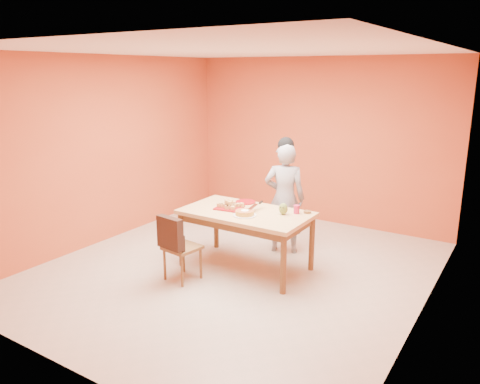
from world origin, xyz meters
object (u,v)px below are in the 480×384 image
Objects in this scene: sponge_cake at (245,213)px; pastry_platter at (229,208)px; dining_table at (246,218)px; red_dinner_plate at (246,202)px; egg_ornament at (283,209)px; checker_tin at (307,212)px; person at (285,198)px; magenta_glass at (297,209)px; dining_chair at (181,246)px.

pastry_platter is at bearing 154.01° from sponge_cake.
dining_table is 0.42m from red_dinner_plate.
pastry_platter is 0.38m from sponge_cake.
dining_table is 11.23× the size of egg_ornament.
checker_tin is at bearing 27.24° from dining_table.
red_dinner_plate is at bearing 29.03° from person.
magenta_glass reaches higher than red_dinner_plate.
dining_chair is 1.48m from magenta_glass.
red_dinner_plate is at bearing 120.75° from sponge_cake.
red_dinner_plate is (0.03, 0.34, -0.00)m from pastry_platter.
magenta_glass reaches higher than checker_tin.
egg_ornament is (0.45, 0.14, 0.17)m from dining_table.
pastry_platter is at bearing -159.46° from checker_tin.
dining_table is 0.89m from dining_chair.
egg_ornament reaches higher than sponge_cake.
magenta_glass reaches higher than pastry_platter.
pastry_platter is at bearing 41.78° from person.
sponge_cake is (0.30, -0.51, 0.03)m from red_dinner_plate.
magenta_glass is (0.79, -0.08, 0.04)m from red_dinner_plate.
sponge_cake is 0.48m from egg_ornament.
magenta_glass is (0.49, 0.42, 0.01)m from sponge_cake.
magenta_glass is at bearing 108.35° from person.
dining_chair is at bearing -136.90° from checker_tin.
red_dinner_plate is (-0.36, -0.44, -0.00)m from person.
magenta_glass is (0.43, -0.52, 0.04)m from person.
dining_chair reaches higher than checker_tin.
pastry_platter is 0.87m from magenta_glass.
pastry_platter is at bearing 179.80° from dining_table.
dining_chair reaches higher than pastry_platter.
person is at bearing 79.59° from dining_table.
egg_ornament is (0.31, -0.64, 0.06)m from person.
dining_table is 1.92× the size of dining_chair.
sponge_cake is 0.79m from checker_tin.
pastry_platter is at bearing -162.53° from magenta_glass.
red_dinner_plate is at bearing 84.31° from pastry_platter.
pastry_platter is 1.17× the size of red_dinner_plate.
magenta_glass is 1.13× the size of checker_tin.
dining_chair is at bearing 46.61° from person.
person is 0.95m from sponge_cake.
dining_chair is 2.68× the size of pastry_platter.
person is (0.14, 0.78, 0.10)m from dining_table.
magenta_glass is 0.14m from checker_tin.
person is 14.64× the size of magenta_glass.
dining_chair is at bearing -122.82° from dining_table.
egg_ornament is at bearing -17.19° from red_dinner_plate.
person is 0.69m from checker_tin.
dining_chair is 3.14× the size of red_dinner_plate.
dining_table is 0.50m from egg_ornament.
magenta_glass reaches higher than dining_chair.
checker_tin is (0.90, 0.01, 0.01)m from red_dinner_plate.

